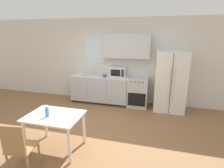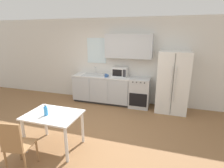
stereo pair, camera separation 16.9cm
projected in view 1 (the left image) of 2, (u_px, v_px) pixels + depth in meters
name	position (u px, v px, depth m)	size (l,w,h in m)	color
ground_plane	(92.00, 132.00, 4.08)	(12.00, 12.00, 0.00)	olive
wall_back	(116.00, 59.00, 5.66)	(12.00, 0.38, 2.70)	silver
kitchen_counter	(100.00, 89.00, 5.77)	(1.90, 0.61, 0.91)	#333333
oven_range	(138.00, 92.00, 5.46)	(0.60, 0.62, 0.91)	#B7BABC
refrigerator	(170.00, 81.00, 5.07)	(0.86, 0.73, 1.76)	silver
kitchen_sink	(92.00, 75.00, 5.71)	(0.73, 0.43, 0.25)	#B7BABC
microwave	(118.00, 72.00, 5.54)	(0.47, 0.35, 0.29)	silver
coffee_mug	(105.00, 76.00, 5.45)	(0.13, 0.09, 0.10)	#335999
dining_table	(55.00, 121.00, 3.35)	(1.03, 0.75, 0.73)	white
dining_chair_near	(18.00, 146.00, 2.72)	(0.45, 0.45, 0.93)	#997047
drink_bottle	(47.00, 112.00, 3.25)	(0.08, 0.08, 0.22)	#338CD8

